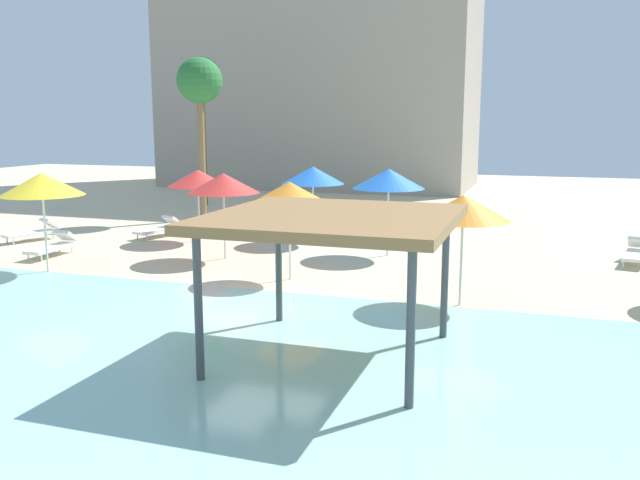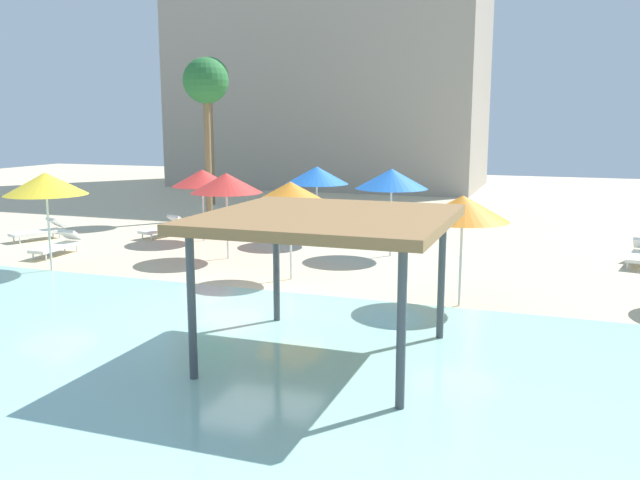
# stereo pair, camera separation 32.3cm
# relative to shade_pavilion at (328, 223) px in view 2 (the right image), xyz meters

# --- Properties ---
(ground_plane) EXTENTS (80.00, 80.00, 0.00)m
(ground_plane) POSITION_rel_shade_pavilion_xyz_m (-2.48, 2.47, -2.46)
(ground_plane) COLOR beige
(lagoon_water) EXTENTS (44.00, 13.50, 0.04)m
(lagoon_water) POSITION_rel_shade_pavilion_xyz_m (-2.48, -2.78, -2.44)
(lagoon_water) COLOR #99D1C6
(lagoon_water) RESTS_ON ground
(shade_pavilion) EXTENTS (4.14, 4.14, 2.63)m
(shade_pavilion) POSITION_rel_shade_pavilion_xyz_m (0.00, 0.00, 0.00)
(shade_pavilion) COLOR #42474C
(shade_pavilion) RESTS_ON ground
(beach_umbrella_orange_0) EXTENTS (1.94, 1.94, 2.63)m
(beach_umbrella_orange_0) POSITION_rel_shade_pavilion_xyz_m (-2.90, 5.41, -0.10)
(beach_umbrella_orange_0) COLOR silver
(beach_umbrella_orange_0) RESTS_ON ground
(beach_umbrella_blue_1) EXTENTS (2.18, 2.18, 2.65)m
(beach_umbrella_blue_1) POSITION_rel_shade_pavilion_xyz_m (-4.13, 10.85, -0.12)
(beach_umbrella_blue_1) COLOR silver
(beach_umbrella_blue_1) RESTS_ON ground
(beach_umbrella_orange_2) EXTENTS (2.10, 2.10, 2.56)m
(beach_umbrella_orange_2) POSITION_rel_shade_pavilion_xyz_m (1.73, 4.29, -0.20)
(beach_umbrella_orange_2) COLOR silver
(beach_umbrella_orange_2) RESTS_ON ground
(beach_umbrella_red_3) EXTENTS (2.19, 2.19, 2.64)m
(beach_umbrella_red_3) POSITION_rel_shade_pavilion_xyz_m (-5.77, 7.32, -0.13)
(beach_umbrella_red_3) COLOR silver
(beach_umbrella_red_3) RESTS_ON ground
(beach_umbrella_blue_5) EXTENTS (2.24, 2.24, 2.74)m
(beach_umbrella_blue_5) POSITION_rel_shade_pavilion_xyz_m (-1.14, 9.38, -0.03)
(beach_umbrella_blue_5) COLOR silver
(beach_umbrella_blue_5) RESTS_ON ground
(beach_umbrella_yellow_6) EXTENTS (2.25, 2.25, 2.80)m
(beach_umbrella_yellow_6) POSITION_rel_shade_pavilion_xyz_m (-9.60, 4.00, 0.02)
(beach_umbrella_yellow_6) COLOR silver
(beach_umbrella_yellow_6) RESTS_ON ground
(beach_umbrella_red_7) EXTENTS (2.14, 2.14, 2.52)m
(beach_umbrella_red_7) POSITION_rel_shade_pavilion_xyz_m (-8.02, 9.84, -0.24)
(beach_umbrella_red_7) COLOR silver
(beach_umbrella_red_7) RESTS_ON ground
(lounge_chair_0) EXTENTS (1.10, 1.99, 0.74)m
(lounge_chair_0) POSITION_rel_shade_pavilion_xyz_m (-9.77, 10.13, -2.13)
(lounge_chair_0) COLOR white
(lounge_chair_0) RESTS_ON ground
(lounge_chair_2) EXTENTS (0.65, 1.91, 0.74)m
(lounge_chair_2) POSITION_rel_shade_pavilion_xyz_m (-11.09, 6.04, -2.13)
(lounge_chair_2) COLOR white
(lounge_chair_2) RESTS_ON ground
(lounge_chair_3) EXTENTS (1.27, 1.98, 0.74)m
(lounge_chair_3) POSITION_rel_shade_pavilion_xyz_m (-13.59, 8.05, -2.13)
(lounge_chair_3) COLOR white
(lounge_chair_3) RESTS_ON ground
(palm_tree_0) EXTENTS (1.90, 1.90, 7.25)m
(palm_tree_0) POSITION_rel_shade_pavilion_xyz_m (-12.75, 19.13, 3.63)
(palm_tree_0) COLOR brown
(palm_tree_0) RESTS_ON ground
(palm_tree_2) EXTENTS (1.90, 1.90, 6.78)m
(palm_tree_2) POSITION_rel_shade_pavilion_xyz_m (-10.36, 14.50, 3.19)
(palm_tree_2) COLOR brown
(palm_tree_2) RESTS_ON ground
(hotel_block_0) EXTENTS (19.22, 9.37, 18.45)m
(hotel_block_0) POSITION_rel_shade_pavilion_xyz_m (-10.51, 31.00, 6.76)
(hotel_block_0) COLOR #9E9384
(hotel_block_0) RESTS_ON ground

